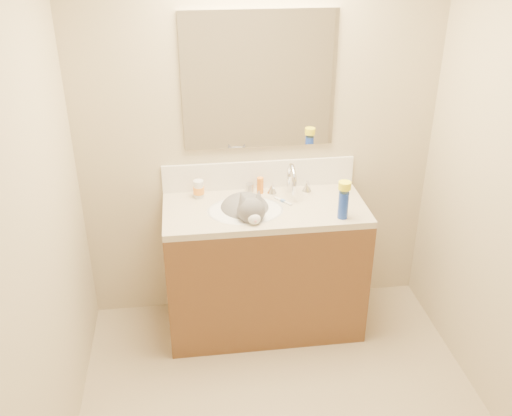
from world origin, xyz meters
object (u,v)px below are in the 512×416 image
object	(u,v)px
faucet	(291,182)
spray_can	(343,205)
basin	(245,221)
cat	(246,213)
pill_bottle	(199,189)
vanity_cabinet	(264,270)
silver_jar	(250,187)
amber_bottle	(260,185)

from	to	relation	value
faucet	spray_can	bearing A→B (deg)	-54.36
faucet	spray_can	distance (m)	0.41
faucet	basin	bearing A→B (deg)	-150.88
cat	spray_can	distance (m)	0.57
spray_can	pill_bottle	bearing A→B (deg)	155.07
vanity_cabinet	cat	distance (m)	0.44
faucet	spray_can	xyz separation A→B (m)	(0.24, -0.33, -0.01)
pill_bottle	basin	bearing A→B (deg)	-38.44
vanity_cabinet	pill_bottle	distance (m)	0.66
basin	faucet	distance (m)	0.38
basin	pill_bottle	distance (m)	0.36
basin	faucet	xyz separation A→B (m)	(0.30, 0.17, 0.16)
silver_jar	amber_bottle	bearing A→B (deg)	-23.58
basin	cat	bearing A→B (deg)	59.86
amber_bottle	cat	bearing A→B (deg)	-118.15
cat	amber_bottle	xyz separation A→B (m)	(0.11, 0.21, 0.07)
vanity_cabinet	basin	xyz separation A→B (m)	(-0.12, -0.03, 0.38)
faucet	cat	bearing A→B (deg)	-152.07
basin	silver_jar	world-z (taller)	silver_jar
vanity_cabinet	cat	world-z (taller)	cat
faucet	spray_can	world-z (taller)	faucet
vanity_cabinet	amber_bottle	bearing A→B (deg)	90.59
vanity_cabinet	faucet	world-z (taller)	faucet
vanity_cabinet	spray_can	size ratio (longest dim) A/B	7.53
basin	spray_can	xyz separation A→B (m)	(0.54, -0.16, 0.15)
pill_bottle	spray_can	world-z (taller)	spray_can
silver_jar	spray_can	size ratio (longest dim) A/B	0.34
faucet	amber_bottle	distance (m)	0.19
vanity_cabinet	basin	bearing A→B (deg)	-165.96
cat	pill_bottle	bearing A→B (deg)	136.46
faucet	pill_bottle	bearing A→B (deg)	175.91
amber_bottle	spray_can	xyz separation A→B (m)	(0.42, -0.38, 0.03)
cat	basin	bearing A→B (deg)	-127.54
faucet	silver_jar	world-z (taller)	faucet
vanity_cabinet	pill_bottle	xyz separation A→B (m)	(-0.38, 0.18, 0.51)
faucet	silver_jar	bearing A→B (deg)	161.95
faucet	silver_jar	xyz separation A→B (m)	(-0.24, 0.08, -0.06)
pill_bottle	spray_can	bearing A→B (deg)	-24.93
silver_jar	pill_bottle	bearing A→B (deg)	-172.97
spray_can	cat	bearing A→B (deg)	161.70
cat	pill_bottle	size ratio (longest dim) A/B	4.05
basin	cat	xyz separation A→B (m)	(0.01, 0.01, 0.05)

